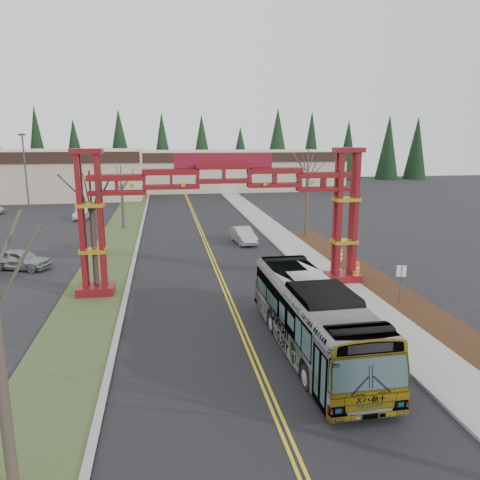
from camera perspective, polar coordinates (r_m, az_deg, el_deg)
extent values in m
cube|color=black|center=(37.03, -3.31, -2.51)|extent=(12.00, 110.00, 0.02)
cube|color=gold|center=(37.01, -3.50, -2.50)|extent=(0.12, 100.00, 0.01)
cube|color=gold|center=(37.03, -3.13, -2.48)|extent=(0.12, 100.00, 0.01)
cube|color=gray|center=(38.11, 5.93, -2.02)|extent=(0.30, 110.00, 0.15)
cube|color=gray|center=(38.51, 8.01, -1.93)|extent=(2.60, 110.00, 0.14)
cube|color=black|center=(26.56, 23.27, -9.52)|extent=(2.60, 50.00, 0.12)
cube|color=#3A4D26|center=(37.09, -15.71, -2.89)|extent=(4.00, 110.00, 0.08)
cube|color=gray|center=(36.91, -12.86, -2.75)|extent=(0.30, 110.00, 0.15)
cube|color=#600C14|center=(30.36, -17.14, -5.86)|extent=(2.20, 1.60, 0.60)
cube|color=#600C14|center=(29.09, -18.84, 1.99)|extent=(0.28, 0.28, 8.00)
cube|color=#600C14|center=(28.92, -16.69, 2.08)|extent=(0.28, 0.28, 8.00)
cube|color=#600C14|center=(29.77, -18.63, 2.23)|extent=(0.28, 0.28, 8.00)
cube|color=#600C14|center=(29.61, -16.53, 2.31)|extent=(0.28, 0.28, 8.00)
cube|color=gold|center=(29.69, -17.45, -1.27)|extent=(1.60, 1.10, 0.22)
cube|color=gold|center=(29.19, -17.80, 4.08)|extent=(1.60, 1.10, 0.22)
cube|color=#600C14|center=(28.94, -18.22, 10.26)|extent=(1.80, 1.20, 0.30)
cube|color=#600C14|center=(32.23, 12.38, -4.53)|extent=(2.20, 1.60, 0.60)
cube|color=#600C14|center=(30.75, 12.03, 2.91)|extent=(0.28, 0.28, 8.00)
cube|color=#600C14|center=(31.16, 13.92, 2.95)|extent=(0.28, 0.28, 8.00)
cube|color=#600C14|center=(31.39, 11.58, 3.12)|extent=(0.28, 0.28, 8.00)
cube|color=#600C14|center=(31.80, 13.43, 3.15)|extent=(0.28, 0.28, 8.00)
cube|color=gold|center=(31.60, 12.59, -0.19)|extent=(1.60, 1.10, 0.22)
cube|color=gold|center=(31.13, 12.83, 4.85)|extent=(1.60, 1.10, 0.22)
cube|color=#600C14|center=(30.89, 13.12, 10.65)|extent=(1.80, 1.20, 0.30)
cube|color=#600C14|center=(28.90, -2.02, 8.38)|extent=(16.00, 0.90, 1.00)
cube|color=#600C14|center=(28.98, -2.00, 6.60)|extent=(16.00, 0.90, 0.60)
cube|color=maroon|center=(28.86, -2.03, 9.67)|extent=(6.00, 0.25, 0.90)
cube|color=#BCA690|center=(86.89, -27.14, 7.23)|extent=(46.00, 22.00, 7.50)
cube|color=#BCA690|center=(91.82, -0.72, 8.63)|extent=(38.00, 20.00, 7.00)
cube|color=black|center=(81.71, 0.35, 10.06)|extent=(38.00, 0.40, 1.60)
cone|color=black|center=(105.85, -23.78, 9.72)|extent=(5.60, 5.60, 13.00)
cylinder|color=#382D26|center=(106.16, -23.51, 6.66)|extent=(0.80, 0.80, 1.60)
cone|color=black|center=(104.10, -19.18, 10.05)|extent=(5.60, 5.60, 13.00)
cylinder|color=#382D26|center=(104.42, -18.96, 6.93)|extent=(0.80, 0.80, 1.60)
cone|color=black|center=(103.02, -14.44, 10.32)|extent=(5.60, 5.60, 13.00)
cylinder|color=#382D26|center=(103.35, -14.27, 7.17)|extent=(0.80, 0.80, 1.60)
cone|color=black|center=(102.64, -9.64, 10.53)|extent=(5.60, 5.60, 13.00)
cylinder|color=#382D26|center=(102.97, -9.52, 7.36)|extent=(0.80, 0.80, 1.60)
cone|color=black|center=(102.97, -4.82, 10.66)|extent=(5.60, 5.60, 13.00)
cylinder|color=#382D26|center=(103.29, -4.76, 7.50)|extent=(0.80, 0.80, 1.60)
cone|color=black|center=(103.98, -0.07, 10.72)|extent=(5.60, 5.60, 13.00)
cylinder|color=#382D26|center=(104.31, -0.06, 7.59)|extent=(0.80, 0.80, 1.60)
cone|color=black|center=(105.68, 4.57, 10.71)|extent=(5.60, 5.60, 13.00)
cylinder|color=#382D26|center=(106.00, 4.52, 7.63)|extent=(0.80, 0.80, 1.60)
cone|color=black|center=(108.02, 9.03, 10.63)|extent=(5.60, 5.60, 13.00)
cylinder|color=#382D26|center=(108.33, 8.93, 7.62)|extent=(0.80, 0.80, 1.60)
cone|color=black|center=(110.96, 13.27, 10.50)|extent=(5.60, 5.60, 13.00)
cylinder|color=#382D26|center=(111.26, 13.13, 7.57)|extent=(0.80, 0.80, 1.60)
cone|color=black|center=(114.46, 17.27, 10.33)|extent=(5.60, 5.60, 13.00)
cylinder|color=#382D26|center=(114.75, 17.09, 7.49)|extent=(0.80, 0.80, 1.60)
cone|color=black|center=(118.47, 21.02, 10.12)|extent=(5.60, 5.60, 13.00)
cylinder|color=#382D26|center=(118.75, 20.80, 7.38)|extent=(0.80, 0.80, 1.60)
imported|color=#B5B8BE|center=(21.45, 8.85, -9.27)|extent=(2.98, 11.92, 3.31)
imported|color=#A5A8AD|center=(42.96, 0.37, 0.58)|extent=(2.11, 4.57, 1.45)
imported|color=gray|center=(38.03, -25.26, -2.13)|extent=(4.82, 3.22, 1.52)
imported|color=silver|center=(58.75, -18.62, 3.05)|extent=(1.91, 4.09, 1.30)
cylinder|color=#382D26|center=(14.27, -26.96, -16.22)|extent=(0.31, 0.31, 6.00)
cylinder|color=#382D26|center=(30.15, -17.32, -1.18)|extent=(0.33, 0.33, 5.48)
cylinder|color=#382D26|center=(29.53, -17.79, 5.92)|extent=(0.12, 0.12, 2.24)
cylinder|color=#382D26|center=(51.01, -14.11, 3.98)|extent=(0.29, 0.29, 4.78)
cylinder|color=#382D26|center=(50.66, -14.31, 7.68)|extent=(0.11, 0.11, 1.99)
cylinder|color=#382D26|center=(45.93, 8.13, 4.32)|extent=(0.33, 0.33, 6.34)
cylinder|color=#382D26|center=(45.54, 8.29, 9.57)|extent=(0.12, 0.12, 2.29)
cylinder|color=#3F3F44|center=(70.75, -24.68, 7.53)|extent=(0.22, 0.22, 9.80)
cube|color=#3F3F44|center=(70.60, -25.05, 11.58)|extent=(0.87, 0.44, 0.27)
cylinder|color=#3F3F44|center=(28.50, 18.95, -5.28)|extent=(0.07, 0.07, 2.40)
cube|color=white|center=(28.26, 19.08, -3.59)|extent=(0.54, 0.17, 0.65)
cylinder|color=orange|center=(32.08, 13.84, -4.41)|extent=(0.46, 0.46, 0.88)
cylinder|color=white|center=(32.04, 13.85, -4.19)|extent=(0.48, 0.48, 0.11)
cylinder|color=white|center=(32.12, 13.83, -4.64)|extent=(0.48, 0.48, 0.11)
cylinder|color=orange|center=(33.64, 13.87, -3.49)|extent=(0.54, 0.54, 1.04)
cylinder|color=white|center=(33.60, 13.89, -3.24)|extent=(0.56, 0.56, 0.12)
cylinder|color=white|center=(33.68, 13.86, -3.75)|extent=(0.56, 0.56, 0.12)
cylinder|color=orange|center=(37.03, 11.93, -1.89)|extent=(0.58, 0.58, 1.11)
cylinder|color=white|center=(36.99, 11.94, -1.64)|extent=(0.60, 0.60, 0.13)
cylinder|color=white|center=(37.08, 11.92, -2.14)|extent=(0.60, 0.60, 0.13)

